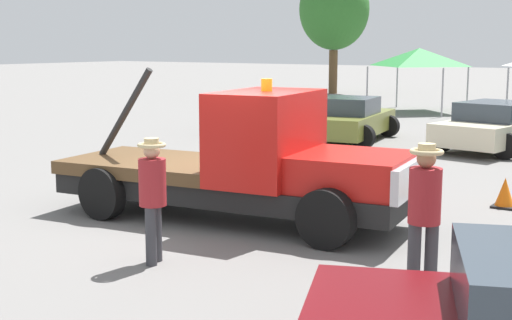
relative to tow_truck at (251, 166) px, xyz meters
The scene contains 10 objects.
ground_plane 1.00m from the tow_truck, behind, with size 160.00×160.00×0.00m, color slate.
tow_truck is the anchor object (origin of this frame).
person_near_truck 3.97m from the tow_truck, 25.26° to the right, with size 0.39×0.39×1.78m.
person_at_hood 2.63m from the tow_truck, 85.87° to the right, with size 0.38×0.38×1.70m.
parked_car_charcoal 12.25m from the tow_truck, 120.96° to the left, with size 2.96×4.84×1.34m.
parked_car_olive 10.30m from the tow_truck, 107.17° to the left, with size 2.83×4.49×1.34m.
parked_car_cream 10.65m from the tow_truck, 83.48° to the left, with size 2.99×4.95×1.34m.
canopy_tent_green 20.55m from the tow_truck, 103.27° to the left, with size 3.35×3.35×2.73m.
tree_center 31.41m from the tow_truck, 114.88° to the left, with size 4.08×4.08×7.28m.
traffic_cone 4.71m from the tow_truck, 45.73° to the left, with size 0.40×0.40×0.55m.
Camera 1 is at (6.79, -9.52, 2.92)m, focal length 50.00 mm.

